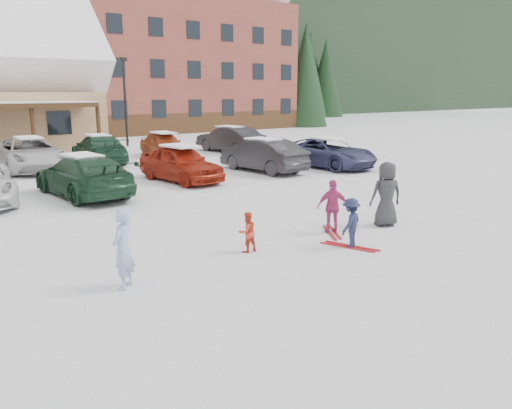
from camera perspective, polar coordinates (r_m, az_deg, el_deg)
ground at (r=11.25m, az=1.84°, el=-6.08°), size 160.00×160.00×0.00m
alpine_hotel at (r=51.06m, az=-13.07°, el=18.08°), size 31.48×14.01×21.48m
lamp_post at (r=35.18m, az=-14.76°, el=11.85°), size 0.50×0.25×5.84m
conifer_1 at (r=54.55m, az=5.68°, el=15.48°), size 4.84×4.84×11.22m
conifer_3 at (r=53.84m, az=-23.87°, el=13.30°), size 3.96×3.96×9.18m
conifer_4 at (r=67.90m, az=0.02°, el=15.24°), size 5.06×5.06×11.73m
adult_skier at (r=9.65m, az=-14.97°, el=-4.93°), size 0.66×0.66×1.54m
toddler_red at (r=11.51m, az=-1.02°, el=-3.17°), size 0.47×0.37×0.95m
child_navy at (r=12.02m, az=10.78°, el=-2.09°), size 0.88×0.68×1.20m
skis_child_navy at (r=12.18m, az=10.66°, el=-4.75°), size 0.66×1.38×0.03m
child_magenta at (r=13.16m, az=8.77°, el=-0.23°), size 0.89×0.73×1.41m
skis_child_magenta at (r=13.33m, az=8.67°, el=-3.14°), size 0.92×1.29×0.03m
bystander_dark at (r=14.12m, az=14.66°, el=1.15°), size 1.03×0.89×1.78m
parked_car_3 at (r=18.67m, az=-19.13°, el=3.13°), size 2.44×5.20×1.47m
parked_car_4 at (r=20.86m, az=-8.63°, el=4.65°), size 2.18×4.49×1.48m
parked_car_5 at (r=23.20m, az=0.82°, el=5.65°), size 1.94×4.70×1.51m
parked_car_6 at (r=24.80m, az=8.21°, el=5.87°), size 2.65×5.22×1.41m
parked_car_10 at (r=25.84m, az=-24.42°, el=5.29°), size 2.68×5.64×1.55m
parked_car_11 at (r=27.20m, az=-17.50°, el=6.05°), size 2.55×5.19×1.45m
parked_car_12 at (r=28.99m, az=-10.49°, el=6.75°), size 1.88×4.17×1.39m
parked_car_13 at (r=30.78m, az=-3.00°, el=7.45°), size 2.28×4.94×1.57m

